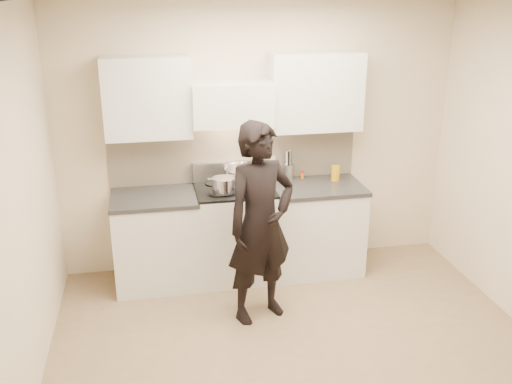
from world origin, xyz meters
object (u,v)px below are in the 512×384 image
(counter_right, at_px, (315,227))
(utensil_crock, at_px, (288,170))
(wok, at_px, (242,172))
(stove, at_px, (235,232))
(person, at_px, (261,224))

(counter_right, distance_m, utensil_crock, 0.65)
(wok, height_order, utensil_crock, wok)
(counter_right, height_order, utensil_crock, utensil_crock)
(stove, relative_size, person, 0.54)
(person, bearing_deg, stove, 75.17)
(utensil_crock, height_order, person, person)
(counter_right, xyz_separation_m, person, (-0.73, -0.79, 0.43))
(utensil_crock, bearing_deg, person, -115.68)
(counter_right, bearing_deg, stove, -180.00)
(utensil_crock, relative_size, person, 0.17)
(person, bearing_deg, counter_right, 25.19)
(stove, height_order, person, person)
(counter_right, relative_size, person, 0.52)
(wok, xyz_separation_m, utensil_crock, (0.49, 0.11, -0.04))
(stove, height_order, utensil_crock, utensil_crock)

